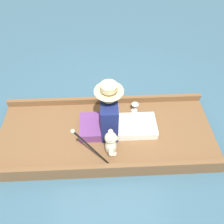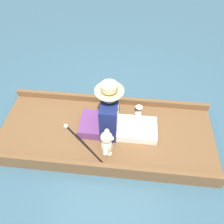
{
  "view_description": "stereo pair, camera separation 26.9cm",
  "coord_description": "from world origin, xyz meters",
  "views": [
    {
      "loc": [
        1.72,
        -0.0,
        2.54
      ],
      "look_at": [
        -0.04,
        0.08,
        0.5
      ],
      "focal_mm": 35.0,
      "sensor_mm": 36.0,
      "label": 1
    },
    {
      "loc": [
        1.71,
        0.27,
        2.54
      ],
      "look_at": [
        -0.04,
        0.08,
        0.5
      ],
      "focal_mm": 35.0,
      "sensor_mm": 36.0,
      "label": 2
    }
  ],
  "objects": [
    {
      "name": "seat_cushion",
      "position": [
        -0.04,
        -0.2,
        0.21
      ],
      "size": [
        0.41,
        0.28,
        0.14
      ],
      "color": "#6B3875",
      "rests_on": "punt_boat"
    },
    {
      "name": "wine_glass",
      "position": [
        -0.37,
        0.42,
        0.24
      ],
      "size": [
        0.1,
        0.1,
        0.13
      ],
      "color": "silver",
      "rests_on": "punt_boat"
    },
    {
      "name": "ground_plane",
      "position": [
        0.0,
        0.0,
        0.0
      ],
      "size": [
        16.0,
        16.0,
        0.0
      ],
      "primitive_type": "plane",
      "color": "#385B70"
    },
    {
      "name": "seated_person",
      "position": [
        -0.04,
        0.14,
        0.43
      ],
      "size": [
        0.43,
        0.79,
        0.81
      ],
      "rotation": [
        0.0,
        0.0,
        0.08
      ],
      "color": "white",
      "rests_on": "punt_boat"
    },
    {
      "name": "walking_cane",
      "position": [
        0.48,
        -0.18,
        0.57
      ],
      "size": [
        0.04,
        0.38,
        0.73
      ],
      "color": "black",
      "rests_on": "punt_boat"
    },
    {
      "name": "punt_boat",
      "position": [
        0.0,
        0.0,
        0.08
      ],
      "size": [
        1.16,
        2.87,
        0.24
      ],
      "color": "brown",
      "rests_on": "ground_plane"
    },
    {
      "name": "teddy_bear",
      "position": [
        0.31,
        0.05,
        0.33
      ],
      "size": [
        0.28,
        0.16,
        0.4
      ],
      "color": "beige",
      "rests_on": "punt_boat"
    }
  ]
}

